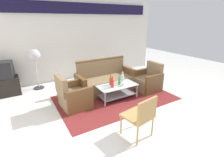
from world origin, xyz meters
name	(u,v)px	position (x,y,z in m)	size (l,w,h in m)	color
ground_plane	(126,111)	(0.00, 0.00, 0.00)	(14.00, 14.00, 0.00)	silver
wall_back	(78,38)	(0.00, 3.05, 1.48)	(6.52, 0.19, 2.80)	silver
rug	(115,98)	(0.15, 0.72, 0.01)	(3.17, 2.02, 0.01)	maroon
couch	(106,81)	(0.17, 1.34, 0.32)	(1.81, 0.77, 0.96)	#7F6647
armchair_left	(73,97)	(-1.03, 0.83, 0.29)	(0.74, 0.80, 0.85)	#7F6647
armchair_right	(147,81)	(1.32, 0.71, 0.29)	(0.71, 0.77, 0.85)	#7F6647
coffee_table	(117,89)	(0.17, 0.68, 0.27)	(1.10, 0.60, 0.40)	silver
bottle_clear	(123,78)	(0.44, 0.81, 0.53)	(0.08, 0.08, 0.31)	silver
bottle_green	(119,81)	(0.24, 0.67, 0.53)	(0.06, 0.06, 0.31)	#2D8C38
bottle_brown	(111,81)	(0.03, 0.77, 0.52)	(0.07, 0.07, 0.30)	brown
bottle_red	(112,83)	(-0.02, 0.60, 0.52)	(0.08, 0.08, 0.29)	red
cup	(123,84)	(0.27, 0.55, 0.46)	(0.08, 0.08, 0.10)	silver
tv_stand	(5,87)	(-2.52, 2.55, 0.26)	(0.80, 0.50, 0.52)	black
television	(1,70)	(-2.52, 2.55, 0.76)	(0.66, 0.53, 0.48)	black
pedestal_fan	(34,58)	(-1.61, 2.60, 1.01)	(0.36, 0.36, 1.27)	#2D2D33
wicker_chair	(141,114)	(-0.33, -0.93, 0.49)	(0.55, 0.55, 0.84)	#AD844C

